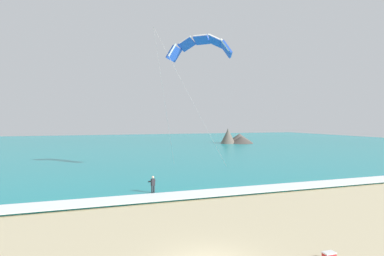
% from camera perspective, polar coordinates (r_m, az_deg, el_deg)
% --- Properties ---
extents(sea, '(200.00, 120.00, 0.20)m').
position_cam_1_polar(sea, '(85.42, -15.55, -3.02)').
color(sea, teal).
rests_on(sea, ground).
extents(surf_foam, '(200.00, 2.83, 0.04)m').
position_cam_1_polar(surf_foam, '(27.32, -7.27, -12.09)').
color(surf_foam, white).
rests_on(surf_foam, sea).
extents(surfboard, '(0.94, 1.46, 0.09)m').
position_cam_1_polar(surfboard, '(29.13, -6.92, -11.64)').
color(surfboard, yellow).
rests_on(surfboard, ground).
extents(kitesurfer, '(0.65, 0.64, 1.69)m').
position_cam_1_polar(kitesurfer, '(28.95, -6.94, -9.87)').
color(kitesurfer, '#232328').
rests_on(kitesurfer, ground).
extents(kite_primary, '(10.78, 11.40, 15.72)m').
position_cam_1_polar(kite_primary, '(40.29, 1.48, 14.36)').
color(kite_primary, blue).
extents(headland_right, '(10.42, 9.74, 4.35)m').
position_cam_1_polar(headland_right, '(90.74, 7.85, -1.81)').
color(headland_right, '#56514C').
rests_on(headland_right, ground).
extents(cooler_box, '(0.58, 0.38, 0.40)m').
position_cam_1_polar(cooler_box, '(17.49, 23.07, -20.13)').
color(cooler_box, red).
rests_on(cooler_box, ground).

